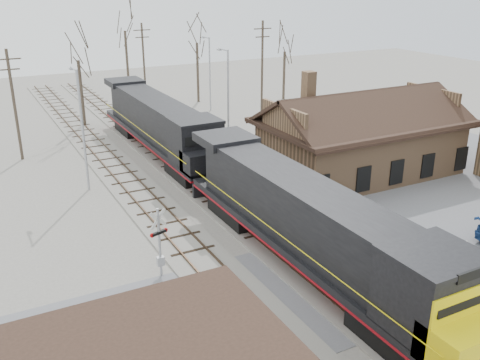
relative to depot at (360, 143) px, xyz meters
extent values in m
plane|color=gray|center=(-11.99, -12.00, -2.41)|extent=(140.00, 140.00, 0.00)
cube|color=slate|center=(-11.99, -12.00, -2.39)|extent=(60.00, 9.00, 0.03)
cube|color=gray|center=(-11.99, 3.00, -2.35)|extent=(3.40, 90.00, 0.12)
cube|color=#473323|center=(-12.71, 3.00, -2.24)|extent=(0.08, 90.00, 0.14)
cube|color=#473323|center=(-11.27, 3.00, -2.24)|extent=(0.08, 90.00, 0.14)
cube|color=gray|center=(-16.49, 3.00, -2.35)|extent=(3.40, 90.00, 0.12)
cube|color=#473323|center=(-17.21, 3.00, -2.24)|extent=(0.08, 90.00, 0.14)
cube|color=#473323|center=(-15.77, 3.00, -2.24)|extent=(0.08, 90.00, 0.14)
cube|color=#8F694A|center=(0.01, 0.00, -0.41)|extent=(14.00, 8.00, 4.00)
cube|color=black|center=(0.01, 0.00, 1.69)|extent=(15.20, 9.20, 0.30)
cube|color=black|center=(0.01, -2.30, 2.69)|extent=(15.00, 4.71, 2.66)
cube|color=black|center=(0.01, 2.30, 2.69)|extent=(15.00, 4.71, 2.66)
cube|color=#8F694A|center=(-3.99, 1.50, 4.39)|extent=(0.80, 0.80, 2.20)
cube|color=black|center=(-11.99, -17.39, -1.81)|extent=(2.72, 4.35, 1.09)
cube|color=black|center=(-11.99, -3.25, -1.81)|extent=(2.72, 4.35, 1.09)
cube|color=black|center=(-11.99, -10.32, -0.94)|extent=(3.26, 21.74, 0.38)
cube|color=maroon|center=(-11.99, -10.32, -1.18)|extent=(3.28, 21.74, 0.13)
cube|color=black|center=(-11.99, -8.96, 0.75)|extent=(2.83, 15.76, 3.04)
cube|color=black|center=(-11.99, -18.36, 0.75)|extent=(3.26, 3.04, 3.04)
cube|color=yellow|center=(-11.99, -20.21, -0.18)|extent=(3.26, 1.96, 1.52)
cube|color=black|center=(-11.99, 4.86, -1.81)|extent=(2.72, 4.35, 1.09)
cube|color=black|center=(-11.99, 18.99, -1.81)|extent=(2.72, 4.35, 1.09)
cube|color=black|center=(-11.99, 11.93, -0.94)|extent=(3.26, 21.74, 0.38)
cube|color=maroon|center=(-11.99, 11.93, -1.18)|extent=(3.28, 21.74, 0.13)
cube|color=black|center=(-11.99, 13.29, 0.75)|extent=(2.83, 15.76, 3.04)
cube|color=black|center=(-11.99, 3.88, 0.75)|extent=(3.26, 3.04, 3.04)
cube|color=black|center=(-11.99, 2.03, -0.18)|extent=(3.26, 1.96, 1.52)
cube|color=black|center=(-11.99, 0.95, -1.81)|extent=(3.04, 0.25, 1.09)
cylinder|color=#A5A8AD|center=(-9.32, -17.30, -0.34)|extent=(0.14, 0.14, 4.13)
cube|color=silver|center=(-9.32, -17.30, 1.11)|extent=(1.08, 0.18, 1.08)
cube|color=silver|center=(-9.32, -17.30, 1.11)|extent=(1.08, 0.18, 1.08)
cube|color=black|center=(-9.32, -17.30, 0.28)|extent=(0.94, 0.27, 0.15)
cylinder|color=#B20C0C|center=(-9.78, -17.35, 0.28)|extent=(0.26, 0.11, 0.25)
cylinder|color=#B20C0C|center=(-8.85, -17.24, 0.28)|extent=(0.26, 0.11, 0.25)
cube|color=#A5A8AD|center=(-9.32, -17.30, -1.48)|extent=(0.41, 0.31, 0.52)
cylinder|color=#A5A8AD|center=(-18.86, -7.47, -0.55)|extent=(0.13, 0.13, 3.72)
cube|color=silver|center=(-18.86, -7.47, 0.75)|extent=(0.94, 0.33, 0.97)
cube|color=silver|center=(-18.86, -7.47, 0.75)|extent=(0.94, 0.33, 0.97)
cube|color=black|center=(-18.86, -7.47, 0.01)|extent=(0.84, 0.40, 0.14)
cylinder|color=#B20C0C|center=(-18.46, -7.34, 0.01)|extent=(0.24, 0.14, 0.22)
cylinder|color=#B20C0C|center=(-19.26, -7.59, 0.01)|extent=(0.24, 0.14, 0.22)
cube|color=#A5A8AD|center=(-18.86, -7.47, -1.57)|extent=(0.37, 0.28, 0.46)
cylinder|color=#A5A8AD|center=(-19.38, 6.15, 1.86)|extent=(0.18, 0.18, 8.53)
cylinder|color=#A5A8AD|center=(-19.38, 7.05, 6.02)|extent=(0.12, 1.80, 0.12)
cube|color=#A5A8AD|center=(-19.38, 7.85, 5.92)|extent=(0.25, 0.50, 0.12)
cylinder|color=#A5A8AD|center=(-5.73, 11.08, 1.84)|extent=(0.18, 0.18, 8.49)
cylinder|color=#A5A8AD|center=(-5.73, 11.98, 5.98)|extent=(0.12, 1.80, 0.12)
cube|color=#A5A8AD|center=(-5.73, 12.78, 5.88)|extent=(0.25, 0.50, 0.12)
cylinder|color=#A5A8AD|center=(-1.38, 24.33, 1.65)|extent=(0.18, 0.18, 8.11)
cylinder|color=#A5A8AD|center=(-1.38, 25.23, 5.61)|extent=(0.12, 1.80, 0.12)
cube|color=#A5A8AD|center=(-1.38, 26.03, 5.51)|extent=(0.25, 0.50, 0.12)
cylinder|color=#382D23|center=(-22.71, 15.60, 2.11)|extent=(0.24, 0.24, 9.03)
cube|color=#382D23|center=(-22.71, 15.60, 5.83)|extent=(2.00, 0.10, 0.10)
cube|color=#382D23|center=(-22.71, 15.60, 5.03)|extent=(1.60, 0.10, 0.10)
cylinder|color=#382D23|center=(-6.82, 30.92, 2.28)|extent=(0.24, 0.24, 9.37)
cube|color=#382D23|center=(-6.82, 30.92, 6.17)|extent=(2.00, 0.10, 0.10)
cube|color=#382D23|center=(-6.82, 30.92, 5.37)|extent=(1.60, 0.10, 0.10)
cylinder|color=#382D23|center=(1.64, 17.92, 2.68)|extent=(0.24, 0.24, 10.18)
cube|color=#382D23|center=(1.64, 17.92, 6.97)|extent=(2.00, 0.10, 0.10)
cube|color=#382D23|center=(1.64, 17.92, 6.17)|extent=(1.60, 0.10, 0.10)
cylinder|color=#382D23|center=(-15.67, 24.00, 0.90)|extent=(0.32, 0.32, 6.62)
cylinder|color=#382D23|center=(-7.12, 36.81, 1.62)|extent=(0.32, 0.32, 8.04)
cylinder|color=#382D23|center=(-0.79, 29.11, 1.10)|extent=(0.32, 0.32, 7.02)
cylinder|color=#382D23|center=(9.15, 25.47, 0.50)|extent=(0.32, 0.32, 5.82)
camera|label=1|loc=(-26.37, -30.29, 11.78)|focal=40.00mm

